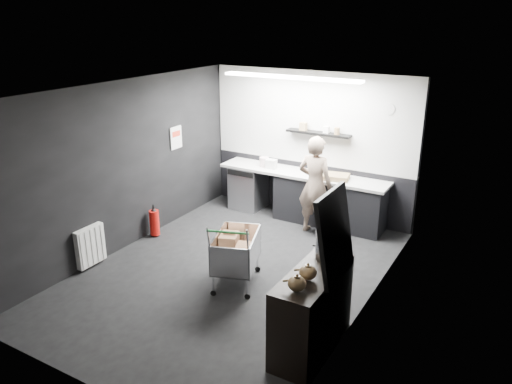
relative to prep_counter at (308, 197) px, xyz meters
The scene contains 22 objects.
floor 2.47m from the prep_counter, 93.20° to the right, with size 5.50×5.50×0.00m, color black.
ceiling 3.30m from the prep_counter, 93.20° to the right, with size 5.50×5.50×0.00m, color white.
wall_back 0.96m from the prep_counter, 112.30° to the left, with size 5.50×5.50×0.00m, color black.
wall_front 5.25m from the prep_counter, 91.50° to the right, with size 5.50×5.50×0.00m, color black.
wall_left 3.35m from the prep_counter, 131.43° to the right, with size 5.50×5.50×0.00m, color black.
wall_right 3.18m from the prep_counter, 52.38° to the right, with size 5.50×5.50×0.00m, color black.
kitchen_wall_panel 1.43m from the prep_counter, 113.58° to the left, with size 3.95×0.02×1.70m, color silver.
dado_panel 0.34m from the prep_counter, 113.58° to the left, with size 3.95×0.02×1.00m, color black.
floating_shelf 1.18m from the prep_counter, 72.13° to the left, with size 1.20×0.22×0.04m, color black.
wall_clock 2.13m from the prep_counter, 13.36° to the left, with size 0.20×0.20×0.03m, color silver.
poster 2.63m from the prep_counter, 152.11° to the right, with size 0.02×0.30×0.40m, color silver.
poster_red_band 2.66m from the prep_counter, 152.05° to the right, with size 0.01×0.22×0.10m, color red.
radiator 3.92m from the prep_counter, 122.01° to the right, with size 0.10×0.50×0.60m, color silver.
ceiling_strip 2.29m from the prep_counter, 103.37° to the right, with size 2.40×0.20×0.04m, color white.
prep_counter is the anchor object (origin of this frame).
person 0.69m from the prep_counter, 54.83° to the right, with size 0.63×0.41×1.73m, color #B9A793.
shopping_cart 2.63m from the prep_counter, 88.18° to the right, with size 0.84×1.11×1.03m.
sideboard 3.77m from the prep_counter, 64.60° to the right, with size 0.55×1.29×1.93m.
fire_extinguisher 2.81m from the prep_counter, 135.06° to the right, with size 0.17×0.17×0.55m.
cardboard_box 0.73m from the prep_counter, ahead, with size 0.44×0.34×0.09m, color olive.
pink_tub 1.07m from the prep_counter, behind, with size 0.18×0.18×0.18m, color beige.
white_container 0.92m from the prep_counter, behind, with size 0.19×0.15×0.17m, color silver.
Camera 1 is at (3.61, -5.52, 3.66)m, focal length 35.00 mm.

